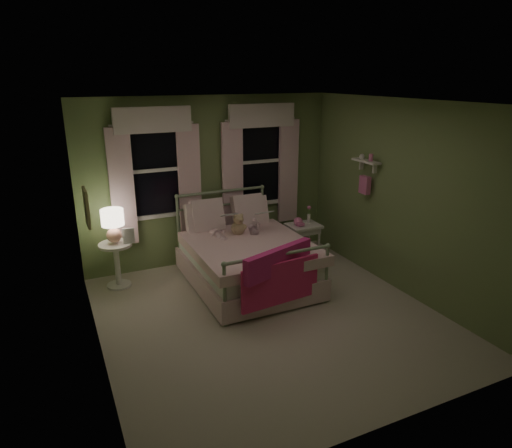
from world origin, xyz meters
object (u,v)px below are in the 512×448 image
child_left (216,216)px  table_lamp (113,223)px  teddy_bear (238,226)px  nightstand_left (117,259)px  child_right (251,213)px  nightstand_right (303,231)px  bed (246,258)px

child_left → table_lamp: bearing=-8.5°
teddy_bear → nightstand_left: teddy_bear is taller
child_right → teddy_bear: child_right is taller
teddy_bear → nightstand_right: 1.14m
bed → nightstand_right: (1.12, 0.28, 0.17)m
teddy_bear → nightstand_right: (1.12, 0.02, -0.24)m
nightstand_left → nightstand_right: (2.81, -0.38, 0.13)m
child_right → table_lamp: size_ratio=1.42×
nightstand_right → child_left: bearing=174.1°
child_right → nightstand_right: child_right is taller
bed → nightstand_left: bed is taller
bed → child_left: 0.74m
teddy_bear → table_lamp: bearing=166.8°
child_right → teddy_bear: bearing=48.3°
child_left → nightstand_left: bearing=-8.5°
child_right → teddy_bear: 0.34m
nightstand_left → table_lamp: (-0.00, 0.00, 0.54)m
child_right → table_lamp: child_right is taller
child_right → table_lamp: bearing=11.9°
child_right → child_left: bearing=18.8°
child_left → nightstand_right: bearing=175.3°
teddy_bear → child_left: bearing=150.5°
bed → table_lamp: (-1.70, 0.66, 0.57)m
table_lamp → nightstand_right: table_lamp is taller
child_left → table_lamp: child_left is taller
table_lamp → bed: bearing=-21.3°
child_right → nightstand_left: child_right is taller
bed → child_right: 0.73m
teddy_bear → nightstand_left: bearing=166.8°
child_right → bed: bearing=75.2°
child_left → nightstand_right: (1.40, -0.14, -0.38)m
nightstand_left → nightstand_right: bearing=-7.8°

